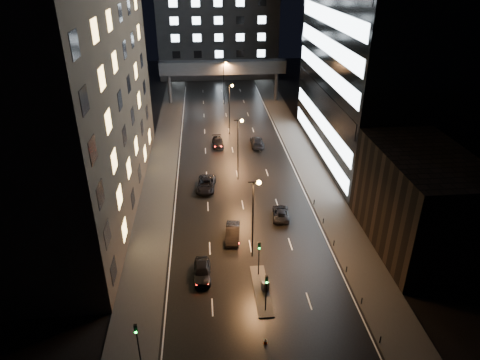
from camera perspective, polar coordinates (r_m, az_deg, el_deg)
The scene contains 25 objects.
ground at distance 79.42m, azimuth -1.00°, elevation 4.04°, with size 160.00×160.00×0.00m, color black.
sidewalk_left at distance 75.03m, azimuth -10.29°, elevation 2.18°, with size 5.00×110.00×0.15m, color #383533.
sidewalk_right at distance 76.70m, azimuth 8.64°, elevation 2.90°, with size 5.00×110.00×0.15m, color #383533.
building_left at distance 60.43m, azimuth -22.48°, elevation 14.45°, with size 15.00×48.00×40.00m, color #2D2319.
building_right_low at distance 54.97m, azimuth 22.81°, elevation -2.59°, with size 10.00×18.00×12.00m, color black.
building_right_glass at distance 75.55m, azimuth 19.53°, elevation 19.13°, with size 20.00×36.00×45.00m, color black.
building_far at distance 132.19m, azimuth -3.00°, elevation 19.13°, with size 34.00×14.00×25.00m, color #333335.
skybridge at distance 105.42m, azimuth -2.28°, elevation 14.71°, with size 30.00×3.00×10.00m.
median_island at distance 47.15m, azimuth 2.87°, elevation -14.45°, with size 1.60×8.00×0.15m, color #383533.
traffic_signal_near at distance 47.14m, azimuth 2.55°, elevation -9.70°, with size 0.28×0.34×4.40m.
traffic_signal_far at distance 42.93m, azimuth 3.52°, elevation -14.11°, with size 0.28×0.34×4.40m.
traffic_signal_corner at distance 39.64m, azimuth -13.57°, elevation -19.72°, with size 0.28×0.34×4.40m.
bollard_row at distance 52.32m, azimuth 13.17°, elevation -9.86°, with size 0.12×25.12×0.90m.
streetlight_near at distance 48.08m, azimuth 1.93°, elevation -3.95°, with size 1.45×0.50×10.15m.
streetlight_mid_a at distance 65.88m, azimuth -0.14°, elevation 5.11°, with size 1.45×0.50×10.15m.
streetlight_mid_b at distance 84.67m, azimuth -1.33°, elevation 10.24°, with size 1.45×0.50×10.15m.
streetlight_far at distance 103.91m, azimuth -2.11°, elevation 13.48°, with size 1.45×0.50×10.15m.
car_away_a at distance 48.52m, azimuth -5.07°, elevation -11.99°, with size 1.89×4.69×1.60m, color black.
car_away_b at distance 54.22m, azimuth -1.00°, elevation -7.09°, with size 1.70×4.88×1.61m, color black.
car_away_c at distance 65.67m, azimuth -4.55°, elevation -0.55°, with size 2.66×5.76×1.60m, color black.
car_away_d at distance 81.02m, azimuth -3.00°, elevation 5.04°, with size 1.99×4.89×1.42m, color black.
car_toward_a at distance 58.74m, azimuth 5.46°, elevation -4.42°, with size 2.16×4.68×1.30m, color black.
car_toward_b at distance 80.88m, azimuth 2.26°, elevation 5.10°, with size 2.28×5.62×1.63m, color black.
utility_cabinet at distance 46.70m, azimuth 3.41°, elevation -13.92°, with size 0.71×0.51×1.12m, color #4D4D4F.
cone_b at distance 42.05m, azimuth 3.42°, elevation -20.63°, with size 0.38×0.38×0.56m, color #F44B0C.
Camera 1 is at (-5.09, -32.71, 31.53)m, focal length 32.00 mm.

